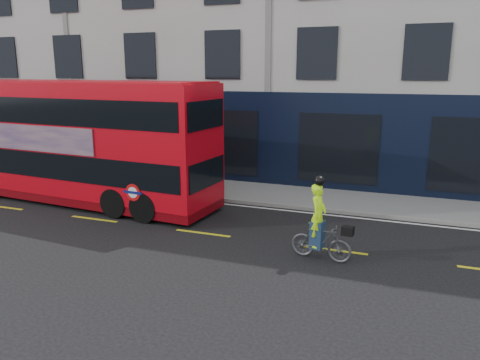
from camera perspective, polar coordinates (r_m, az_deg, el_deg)
The scene contains 8 objects.
ground at distance 13.16m, azimuth -7.32°, elevation -8.50°, with size 120.00×120.00×0.00m, color black.
pavement at distance 18.84m, azimuth 1.87°, elevation -1.54°, with size 60.00×3.00×0.12m, color gray.
kerb at distance 17.48m, azimuth 0.30°, elevation -2.69°, with size 60.00×0.12×0.13m, color gray.
building_terrace at distance 24.57m, azimuth 7.11°, elevation 19.25°, with size 50.00×10.07×15.00m.
road_edge_line at distance 17.22m, azimuth -0.04°, elevation -3.14°, with size 58.00×0.10×0.01m, color silver.
lane_dashes at distance 14.41m, azimuth -4.54°, elevation -6.47°, with size 58.00×0.12×0.01m, color gold, non-canonical shape.
bus at distance 18.46m, azimuth -19.29°, elevation 4.54°, with size 11.33×3.41×4.50m.
cyclist at distance 12.38m, azimuth 9.73°, elevation -6.26°, with size 1.69×0.68×2.25m.
Camera 1 is at (5.80, -10.79, 4.82)m, focal length 35.00 mm.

